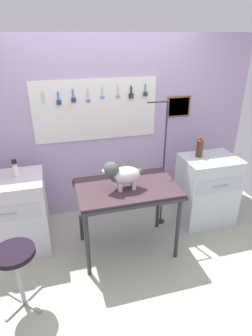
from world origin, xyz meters
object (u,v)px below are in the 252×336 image
grooming_arm (163,171)px  dog (122,174)px  counter_left (10,215)px  stool (15,261)px  soda_bottle (200,148)px  cabinet_right (207,190)px  grooming_table (127,193)px

grooming_arm → dog: 0.78m
counter_left → stool: 0.86m
soda_bottle → cabinet_right: bearing=-31.2°
dog → soda_bottle: size_ratio=1.73×
grooming_table → grooming_arm: size_ratio=0.68×
counter_left → soda_bottle: 2.35m
grooming_table → grooming_arm: grooming_arm is taller
stool → dog: bearing=22.6°
grooming_arm → cabinet_right: (0.59, -0.09, -0.30)m
grooming_table → counter_left: 1.34m
soda_bottle → counter_left: bearing=179.5°
grooming_arm → counter_left: bearing=179.9°
grooming_arm → stool: bearing=-153.4°
dog → soda_bottle: bearing=19.5°
stool → soda_bottle: size_ratio=2.51×
grooming_arm → stool: 1.90m
grooming_arm → cabinet_right: bearing=-9.2°
counter_left → stool: size_ratio=1.42×
grooming_table → cabinet_right: size_ratio=1.21×
grooming_table → dog: (-0.07, -0.03, 0.25)m
stool → counter_left: bearing=98.4°
grooming_table → grooming_arm: 0.67m
grooming_arm → counter_left: (-1.81, 0.00, -0.31)m
grooming_table → stool: grooming_table is taller
stool → cabinet_right: bearing=18.2°
grooming_table → counter_left: (-1.25, 0.37, -0.30)m
grooming_arm → soda_bottle: (0.46, -0.02, 0.27)m
grooming_table → counter_left: size_ratio=1.22×
cabinet_right → stool: (-2.28, -0.75, 0.07)m
cabinet_right → soda_bottle: size_ratio=3.61×
grooming_table → soda_bottle: bearing=18.9°
dog → counter_left: size_ratio=0.49×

